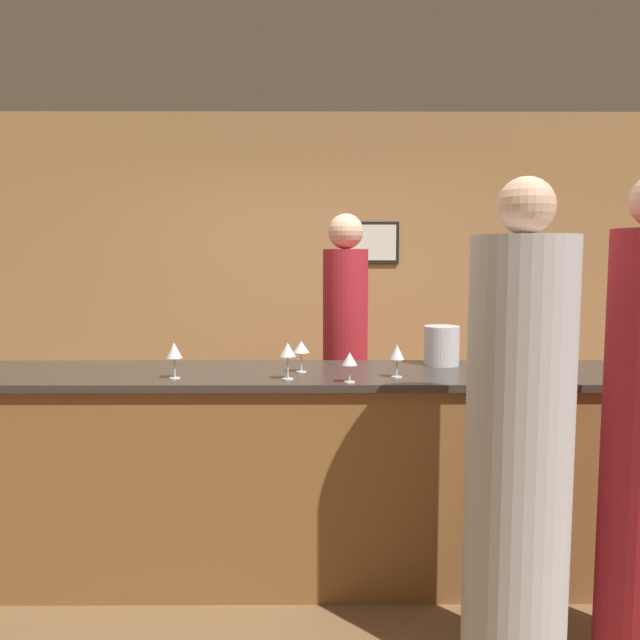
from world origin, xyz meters
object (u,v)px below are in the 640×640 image
at_px(guest_1, 518,453).
at_px(wine_bottle_0, 520,352).
at_px(bartender, 345,371).
at_px(ice_bucket, 442,345).

relative_size(guest_1, wine_bottle_0, 6.28).
bearing_deg(guest_1, bartender, 110.19).
relative_size(bartender, ice_bucket, 9.10).
distance_m(bartender, ice_bucket, 0.81).
distance_m(wine_bottle_0, ice_bucket, 0.46).
bearing_deg(guest_1, ice_bucket, 95.69).
xyz_separation_m(guest_1, ice_bucket, (-0.10, 0.99, 0.27)).
bearing_deg(bartender, ice_bucket, 128.93).
height_order(guest_1, ice_bucket, guest_1).
bearing_deg(wine_bottle_0, guest_1, -107.73).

